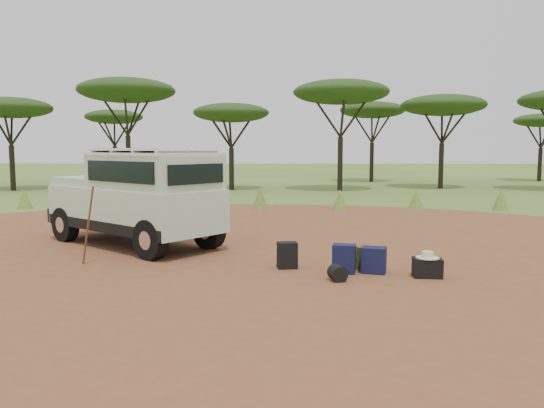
{
  "coord_description": "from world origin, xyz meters",
  "views": [
    {
      "loc": [
        0.88,
        -11.32,
        2.31
      ],
      "look_at": [
        0.62,
        1.11,
        1.0
      ],
      "focal_mm": 35.0,
      "sensor_mm": 36.0,
      "label": 1
    }
  ],
  "objects_px": {
    "walking_staff": "(88,226)",
    "backpack_black": "(287,255)",
    "backpack_olive": "(364,258)",
    "duffel_navy": "(374,260)",
    "safari_vehicle": "(137,199)",
    "hard_case": "(427,268)",
    "backpack_navy": "(344,259)"
  },
  "relations": [
    {
      "from": "walking_staff",
      "to": "backpack_olive",
      "type": "distance_m",
      "value": 5.43
    },
    {
      "from": "walking_staff",
      "to": "backpack_black",
      "type": "relative_size",
      "value": 3.14
    },
    {
      "from": "walking_staff",
      "to": "hard_case",
      "type": "height_order",
      "value": "walking_staff"
    },
    {
      "from": "safari_vehicle",
      "to": "backpack_olive",
      "type": "height_order",
      "value": "safari_vehicle"
    },
    {
      "from": "walking_staff",
      "to": "backpack_black",
      "type": "xyz_separation_m",
      "value": [
        3.93,
        -0.23,
        -0.53
      ]
    },
    {
      "from": "backpack_olive",
      "to": "duffel_navy",
      "type": "relative_size",
      "value": 0.92
    },
    {
      "from": "walking_staff",
      "to": "backpack_navy",
      "type": "height_order",
      "value": "walking_staff"
    },
    {
      "from": "safari_vehicle",
      "to": "hard_case",
      "type": "bearing_deg",
      "value": 12.66
    },
    {
      "from": "duffel_navy",
      "to": "backpack_olive",
      "type": "bearing_deg",
      "value": 132.51
    },
    {
      "from": "walking_staff",
      "to": "hard_case",
      "type": "bearing_deg",
      "value": -71.79
    },
    {
      "from": "duffel_navy",
      "to": "hard_case",
      "type": "distance_m",
      "value": 0.96
    },
    {
      "from": "backpack_navy",
      "to": "duffel_navy",
      "type": "xyz_separation_m",
      "value": [
        0.56,
        0.02,
        -0.03
      ]
    },
    {
      "from": "safari_vehicle",
      "to": "walking_staff",
      "type": "relative_size",
      "value": 3.01
    },
    {
      "from": "backpack_olive",
      "to": "hard_case",
      "type": "relative_size",
      "value": 0.91
    },
    {
      "from": "safari_vehicle",
      "to": "walking_staff",
      "type": "xyz_separation_m",
      "value": [
        -0.41,
        -2.11,
        -0.33
      ]
    },
    {
      "from": "backpack_olive",
      "to": "duffel_navy",
      "type": "height_order",
      "value": "duffel_navy"
    },
    {
      "from": "safari_vehicle",
      "to": "hard_case",
      "type": "height_order",
      "value": "safari_vehicle"
    },
    {
      "from": "safari_vehicle",
      "to": "backpack_olive",
      "type": "xyz_separation_m",
      "value": [
        4.99,
        -2.42,
        -0.89
      ]
    },
    {
      "from": "walking_staff",
      "to": "duffel_navy",
      "type": "xyz_separation_m",
      "value": [
        5.54,
        -0.59,
        -0.54
      ]
    },
    {
      "from": "safari_vehicle",
      "to": "duffel_navy",
      "type": "bearing_deg",
      "value": 11.36
    },
    {
      "from": "walking_staff",
      "to": "duffel_navy",
      "type": "bearing_deg",
      "value": -69.97
    },
    {
      "from": "safari_vehicle",
      "to": "backpack_navy",
      "type": "height_order",
      "value": "safari_vehicle"
    },
    {
      "from": "backpack_navy",
      "to": "duffel_navy",
      "type": "distance_m",
      "value": 0.56
    },
    {
      "from": "walking_staff",
      "to": "duffel_navy",
      "type": "distance_m",
      "value": 5.59
    },
    {
      "from": "safari_vehicle",
      "to": "backpack_olive",
      "type": "relative_size",
      "value": 10.67
    },
    {
      "from": "walking_staff",
      "to": "duffel_navy",
      "type": "height_order",
      "value": "walking_staff"
    },
    {
      "from": "walking_staff",
      "to": "backpack_navy",
      "type": "bearing_deg",
      "value": -70.86
    },
    {
      "from": "safari_vehicle",
      "to": "backpack_olive",
      "type": "bearing_deg",
      "value": 13.28
    },
    {
      "from": "backpack_black",
      "to": "backpack_navy",
      "type": "xyz_separation_m",
      "value": [
        1.05,
        -0.37,
        0.01
      ]
    },
    {
      "from": "backpack_navy",
      "to": "backpack_black",
      "type": "bearing_deg",
      "value": 172.08
    },
    {
      "from": "backpack_navy",
      "to": "hard_case",
      "type": "bearing_deg",
      "value": 0.76
    },
    {
      "from": "safari_vehicle",
      "to": "duffel_navy",
      "type": "distance_m",
      "value": 5.86
    }
  ]
}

